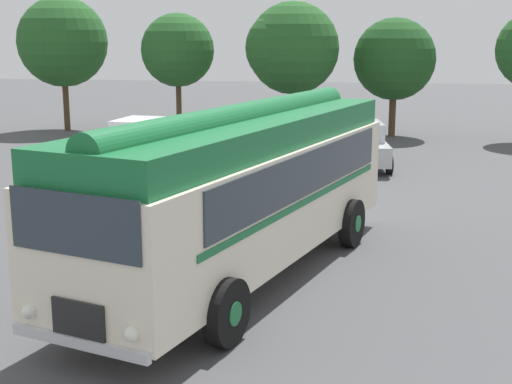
% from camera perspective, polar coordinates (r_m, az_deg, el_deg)
% --- Properties ---
extents(ground_plane, '(120.00, 120.00, 0.00)m').
position_cam_1_polar(ground_plane, '(15.13, -2.54, -5.93)').
color(ground_plane, '#474749').
extents(vintage_bus, '(5.28, 10.36, 3.49)m').
position_cam_1_polar(vintage_bus, '(14.05, -1.02, 0.66)').
color(vintage_bus, silver).
rests_on(vintage_bus, ground).
extents(car_near_left, '(2.26, 4.34, 1.66)m').
position_cam_1_polar(car_near_left, '(27.45, -9.43, 4.08)').
color(car_near_left, silver).
rests_on(car_near_left, ground).
extents(car_mid_left, '(2.12, 4.28, 1.66)m').
position_cam_1_polar(car_mid_left, '(27.04, -3.11, 4.10)').
color(car_mid_left, '#4C5156').
rests_on(car_mid_left, ground).
extents(car_mid_right, '(2.40, 4.40, 1.66)m').
position_cam_1_polar(car_mid_right, '(26.11, 2.99, 3.81)').
color(car_mid_right, black).
rests_on(car_mid_right, ground).
extents(car_far_right, '(2.37, 4.39, 1.66)m').
position_cam_1_polar(car_far_right, '(26.45, 8.35, 3.80)').
color(car_far_right, '#B7BABF').
rests_on(car_far_right, ground).
extents(tree_far_left, '(4.45, 4.45, 6.65)m').
position_cam_1_polar(tree_far_left, '(37.49, -15.42, 11.54)').
color(tree_far_left, '#4C3823').
rests_on(tree_far_left, ground).
extents(tree_left_of_centre, '(3.49, 3.49, 5.80)m').
position_cam_1_polar(tree_left_of_centre, '(34.84, -6.41, 11.34)').
color(tree_left_of_centre, '#4C3823').
rests_on(tree_left_of_centre, ground).
extents(tree_centre, '(4.25, 4.21, 6.28)m').
position_cam_1_polar(tree_centre, '(33.14, 2.69, 11.44)').
color(tree_centre, '#4C3823').
rests_on(tree_centre, ground).
extents(tree_right_of_centre, '(3.85, 3.85, 5.58)m').
position_cam_1_polar(tree_right_of_centre, '(34.63, 10.83, 10.34)').
color(tree_right_of_centre, '#4C3823').
rests_on(tree_right_of_centre, ground).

